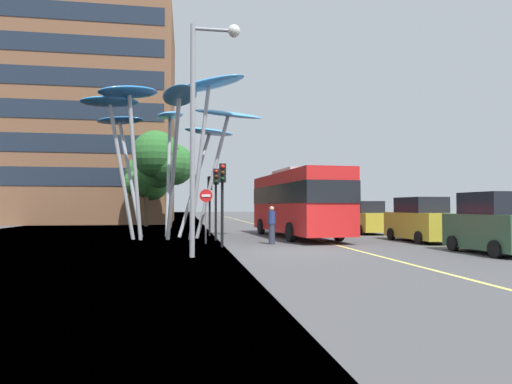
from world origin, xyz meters
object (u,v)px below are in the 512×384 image
object	(u,v)px
traffic_light_island_mid	(210,193)
no_entry_sign	(206,207)
car_parked_mid	(421,221)
car_parked_near	(496,225)
leaf_sculpture	(174,117)
traffic_light_kerb_near	(222,187)
traffic_light_kerb_far	(216,189)
red_bus	(297,200)
street_lamp	(204,108)
car_parked_far	(366,218)
pedestrian	(272,225)

from	to	relation	value
traffic_light_island_mid	no_entry_sign	bearing A→B (deg)	-95.05
car_parked_mid	car_parked_near	bearing A→B (deg)	-92.09
leaf_sculpture	traffic_light_kerb_near	bearing A→B (deg)	-69.38
traffic_light_kerb_far	traffic_light_island_mid	world-z (taller)	traffic_light_kerb_far
traffic_light_island_mid	car_parked_mid	xyz separation A→B (m)	(10.04, -5.74, -1.51)
red_bus	street_lamp	bearing A→B (deg)	-122.33
red_bus	traffic_light_island_mid	distance (m)	5.14
leaf_sculpture	traffic_light_island_mid	distance (m)	4.80
car_parked_far	street_lamp	world-z (taller)	street_lamp
traffic_light_island_mid	car_parked_far	bearing A→B (deg)	4.56
street_lamp	pedestrian	size ratio (longest dim) A/B	4.66
traffic_light_island_mid	car_parked_mid	bearing A→B (deg)	-29.74
pedestrian	no_entry_sign	xyz separation A→B (m)	(-2.97, 0.84, 0.81)
traffic_light_kerb_near	no_entry_sign	xyz separation A→B (m)	(-0.60, 2.01, -0.89)
car_parked_far	traffic_light_island_mid	bearing A→B (deg)	-175.44
street_lamp	car_parked_near	bearing A→B (deg)	-3.60
car_parked_mid	pedestrian	distance (m)	7.54
leaf_sculpture	car_parked_mid	xyz separation A→B (m)	(12.08, -4.32, -5.62)
car_parked_near	car_parked_mid	world-z (taller)	car_parked_near
car_parked_far	pedestrian	world-z (taller)	car_parked_far
leaf_sculpture	no_entry_sign	size ratio (longest dim) A/B	3.93
leaf_sculpture	car_parked_mid	world-z (taller)	leaf_sculpture
no_entry_sign	traffic_light_kerb_near	bearing A→B (deg)	-73.27
car_parked_far	pedestrian	distance (m)	10.10
leaf_sculpture	no_entry_sign	xyz separation A→B (m)	(1.57, -3.77, -4.95)
no_entry_sign	car_parked_near	bearing A→B (deg)	-30.89
traffic_light_island_mid	car_parked_near	bearing A→B (deg)	-49.08
traffic_light_kerb_near	traffic_light_island_mid	xyz separation A→B (m)	(-0.15, 7.20, -0.05)
red_bus	street_lamp	world-z (taller)	street_lamp
traffic_light_kerb_near	no_entry_sign	world-z (taller)	traffic_light_kerb_near
red_bus	leaf_sculpture	bearing A→B (deg)	175.89
leaf_sculpture	pedestrian	xyz separation A→B (m)	(4.55, -4.61, -5.77)
car_parked_mid	traffic_light_kerb_far	bearing A→B (deg)	166.71
car_parked_near	pedestrian	world-z (taller)	car_parked_near
traffic_light_island_mid	traffic_light_kerb_near	bearing A→B (deg)	-88.84
red_bus	street_lamp	size ratio (longest dim) A/B	1.31
car_parked_far	pedestrian	size ratio (longest dim) A/B	2.32
traffic_light_kerb_near	traffic_light_kerb_far	distance (m)	3.81
traffic_light_island_mid	no_entry_sign	size ratio (longest dim) A/B	1.38
car_parked_far	traffic_light_kerb_near	bearing A→B (deg)	-140.85
car_parked_near	traffic_light_kerb_far	bearing A→B (deg)	140.68
pedestrian	car_parked_mid	bearing A→B (deg)	2.19
car_parked_far	leaf_sculpture	bearing A→B (deg)	-169.57
red_bus	pedestrian	bearing A→B (deg)	-118.47
car_parked_near	car_parked_far	world-z (taller)	car_parked_near
traffic_light_kerb_far	car_parked_mid	distance (m)	10.32
red_bus	car_parked_far	world-z (taller)	red_bus
pedestrian	no_entry_sign	world-z (taller)	no_entry_sign
traffic_light_kerb_far	car_parked_far	bearing A→B (deg)	23.07
traffic_light_kerb_near	street_lamp	xyz separation A→B (m)	(-0.95, -3.48, 2.57)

